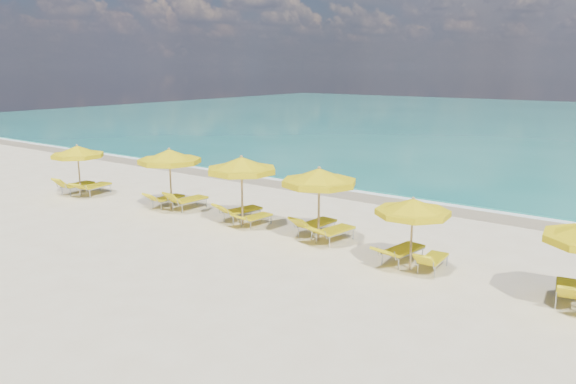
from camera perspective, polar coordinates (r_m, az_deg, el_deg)
The scene contains 21 objects.
ground_plane at distance 20.06m, azimuth -2.56°, elevation -4.10°, with size 120.00×120.00×0.00m, color beige.
ocean at distance 64.30m, azimuth 25.69°, elevation 6.24°, with size 120.00×80.00×0.30m, color #136E64.
wet_sand_band at distance 26.02m, azimuth 7.77°, elevation -0.30°, with size 120.00×2.60×0.01m, color tan.
foam_line at distance 26.71m, azimuth 8.60°, elevation 0.01°, with size 120.00×1.20×0.03m, color white.
whitecap_near at distance 37.13m, azimuth 6.85°, elevation 3.60°, with size 14.00×0.36×0.05m, color white.
umbrella_2 at distance 27.06m, azimuth -20.61°, elevation 3.82°, with size 3.08×3.08×2.35m.
umbrella_3 at distance 23.20m, azimuth -11.96°, elevation 3.50°, with size 2.78×2.78×2.58m.
umbrella_4 at distance 20.54m, azimuth -4.74°, elevation 2.68°, with size 3.31×3.31×2.62m.
umbrella_5 at distance 18.55m, azimuth 3.18°, elevation 1.47°, with size 2.65×2.65×2.56m.
umbrella_6 at distance 16.29m, azimuth 12.57°, elevation -1.57°, with size 2.69×2.69×2.18m.
lounger_2_left at distance 27.88m, azimuth -20.65°, elevation 0.37°, with size 0.82×1.98×0.90m.
lounger_2_right at distance 27.27m, azimuth -19.06°, elevation 0.23°, with size 1.05×2.13×0.77m.
lounger_3_left at distance 24.12m, azimuth -12.17°, elevation -0.96°, with size 0.65×1.83×0.76m.
lounger_3_right at distance 23.52m, azimuth -10.04°, elevation -1.16°, with size 0.77×1.97×0.91m.
lounger_4_left at distance 21.55m, azimuth -4.77°, elevation -2.28°, with size 1.03×2.06×0.84m.
lounger_4_right at distance 20.82m, azimuth -3.32°, elevation -2.92°, with size 0.70×1.73×0.62m.
lounger_5_left at distance 19.68m, azimuth 2.85°, elevation -3.69°, with size 0.81×2.03×0.87m.
lounger_5_right at distance 18.98m, azimuth 4.71°, elevation -4.38°, with size 0.88×2.02×0.76m.
lounger_6_left at distance 17.27m, azimuth 11.48°, elevation -6.32°, with size 0.93×2.08×0.75m.
lounger_6_right at distance 16.86m, azimuth 14.45°, elevation -7.05°, with size 0.65×1.67×0.75m.
lounger_7_left at distance 15.83m, azimuth 26.56°, elevation -9.30°, with size 0.90×1.82×0.80m.
Camera 1 is at (12.15, -14.88, 5.77)m, focal length 35.00 mm.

